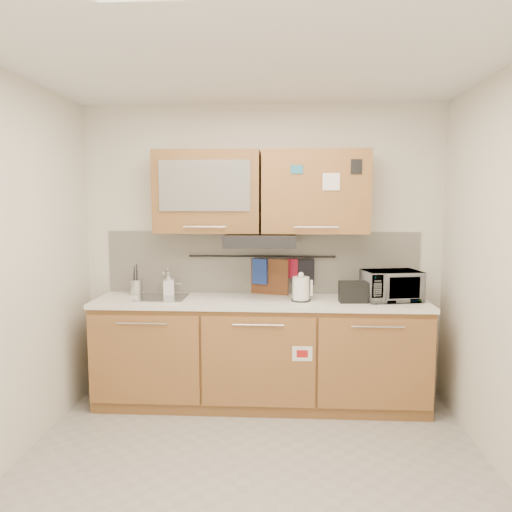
# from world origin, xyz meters

# --- Properties ---
(floor) EXTENTS (3.20, 3.20, 0.00)m
(floor) POSITION_xyz_m (0.00, 0.00, 0.00)
(floor) COLOR #9E9993
(floor) RESTS_ON ground
(ceiling) EXTENTS (3.20, 3.20, 0.00)m
(ceiling) POSITION_xyz_m (0.00, 0.00, 2.60)
(ceiling) COLOR white
(ceiling) RESTS_ON wall_back
(wall_back) EXTENTS (3.20, 0.00, 3.20)m
(wall_back) POSITION_xyz_m (0.00, 1.50, 1.30)
(wall_back) COLOR silver
(wall_back) RESTS_ON ground
(base_cabinet) EXTENTS (2.80, 0.64, 0.88)m
(base_cabinet) POSITION_xyz_m (0.00, 1.19, 0.41)
(base_cabinet) COLOR brown
(base_cabinet) RESTS_ON floor
(countertop) EXTENTS (2.82, 0.62, 0.04)m
(countertop) POSITION_xyz_m (0.00, 1.19, 0.90)
(countertop) COLOR white
(countertop) RESTS_ON base_cabinet
(backsplash) EXTENTS (2.80, 0.02, 0.56)m
(backsplash) POSITION_xyz_m (0.00, 1.49, 1.20)
(backsplash) COLOR silver
(backsplash) RESTS_ON countertop
(upper_cabinets) EXTENTS (1.82, 0.37, 0.70)m
(upper_cabinets) POSITION_xyz_m (-0.00, 1.32, 1.83)
(upper_cabinets) COLOR brown
(upper_cabinets) RESTS_ON wall_back
(range_hood) EXTENTS (0.60, 0.46, 0.10)m
(range_hood) POSITION_xyz_m (0.00, 1.25, 1.42)
(range_hood) COLOR black
(range_hood) RESTS_ON upper_cabinets
(sink) EXTENTS (0.42, 0.40, 0.26)m
(sink) POSITION_xyz_m (-0.85, 1.21, 0.92)
(sink) COLOR silver
(sink) RESTS_ON countertop
(utensil_rail) EXTENTS (1.30, 0.02, 0.02)m
(utensil_rail) POSITION_xyz_m (0.00, 1.45, 1.26)
(utensil_rail) COLOR black
(utensil_rail) RESTS_ON backsplash
(utensil_crock) EXTENTS (0.13, 0.13, 0.28)m
(utensil_crock) POSITION_xyz_m (-1.11, 1.33, 0.99)
(utensil_crock) COLOR silver
(utensil_crock) RESTS_ON countertop
(kettle) EXTENTS (0.18, 0.16, 0.25)m
(kettle) POSITION_xyz_m (0.34, 1.15, 1.02)
(kettle) COLOR white
(kettle) RESTS_ON countertop
(toaster) EXTENTS (0.24, 0.15, 0.17)m
(toaster) POSITION_xyz_m (0.77, 1.12, 1.01)
(toaster) COLOR black
(toaster) RESTS_ON countertop
(microwave) EXTENTS (0.51, 0.40, 0.25)m
(microwave) POSITION_xyz_m (1.10, 1.21, 1.05)
(microwave) COLOR #999999
(microwave) RESTS_ON countertop
(soap_bottle) EXTENTS (0.11, 0.11, 0.21)m
(soap_bottle) POSITION_xyz_m (-0.82, 1.32, 1.02)
(soap_bottle) COLOR #999999
(soap_bottle) RESTS_ON countertop
(cutting_board) EXTENTS (0.34, 0.13, 0.43)m
(cutting_board) POSITION_xyz_m (0.07, 1.44, 1.03)
(cutting_board) COLOR brown
(cutting_board) RESTS_ON utensil_rail
(oven_mitt) EXTENTS (0.14, 0.08, 0.23)m
(oven_mitt) POSITION_xyz_m (-0.02, 1.44, 1.13)
(oven_mitt) COLOR navy
(oven_mitt) RESTS_ON utensil_rail
(dark_pouch) EXTENTS (0.15, 0.06, 0.23)m
(dark_pouch) POSITION_xyz_m (0.39, 1.44, 1.13)
(dark_pouch) COLOR black
(dark_pouch) RESTS_ON utensil_rail
(pot_holder) EXTENTS (0.14, 0.05, 0.17)m
(pot_holder) POSITION_xyz_m (0.29, 1.44, 1.15)
(pot_holder) COLOR #AB1631
(pot_holder) RESTS_ON utensil_rail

